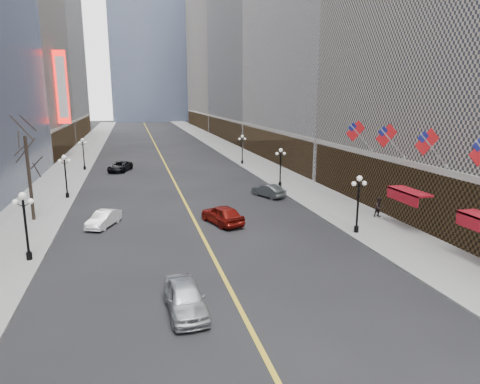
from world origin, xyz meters
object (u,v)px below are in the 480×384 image
car_sb_mid (222,214)px  car_sb_far (268,191)px  car_nb_mid (104,219)px  streetlamp_west_1 (25,219)px  streetlamp_west_3 (83,151)px  car_nb_far (120,166)px  streetlamp_east_3 (242,146)px  car_nb_near (185,298)px  streetlamp_east_2 (280,163)px  streetlamp_west_2 (65,172)px  streetlamp_east_1 (358,198)px

car_sb_mid → car_sb_far: bearing=-147.0°
car_nb_mid → car_sb_mid: (9.69, -1.66, 0.17)m
streetlamp_west_1 → streetlamp_west_3: size_ratio=1.00×
streetlamp_west_3 → car_nb_far: bearing=-20.1°
car_nb_mid → car_nb_far: bearing=113.1°
streetlamp_east_3 → car_nb_near: bearing=-107.8°
streetlamp_west_3 → car_sb_mid: (13.97, -30.75, -2.08)m
streetlamp_west_3 → streetlamp_east_2: bearing=-37.3°
streetlamp_west_1 → car_nb_far: 34.60m
streetlamp_east_2 → car_nb_mid: streetlamp_east_2 is taller
streetlamp_east_2 → streetlamp_west_2: same height
car_nb_near → car_sb_mid: (4.89, 14.41, 0.04)m
streetlamp_west_1 → streetlamp_west_3: same height
car_sb_far → streetlamp_east_1: bearing=77.1°
car_sb_far → streetlamp_west_2: bearing=-35.8°
streetlamp_west_3 → car_nb_mid: streetlamp_west_3 is taller
streetlamp_east_2 → car_sb_far: (-2.80, -4.21, -2.22)m
streetlamp_east_3 → car_nb_far: bearing=-174.4°
streetlamp_east_1 → streetlamp_west_1: 23.60m
streetlamp_east_3 → streetlamp_west_2: same height
streetlamp_west_2 → streetlamp_west_3: size_ratio=1.00×
car_sb_mid → car_sb_far: (6.83, 8.54, -0.14)m
streetlamp_east_3 → streetlamp_west_2: size_ratio=1.00×
streetlamp_east_2 → streetlamp_west_3: 29.68m
car_nb_mid → car_sb_mid: car_sb_mid is taller
streetlamp_west_1 → streetlamp_east_2: bearing=37.3°
streetlamp_east_3 → car_sb_far: size_ratio=1.09×
streetlamp_east_1 → streetlamp_east_3: (0.00, 36.00, 0.00)m
car_sb_mid → car_sb_far: car_sb_mid is taller
streetlamp_east_2 → streetlamp_west_2: size_ratio=1.00×
streetlamp_east_3 → car_nb_near: 47.49m
streetlamp_east_1 → streetlamp_west_2: 29.68m
streetlamp_east_3 → car_nb_mid: bearing=-123.6°
car_nb_near → car_nb_far: size_ratio=0.89×
streetlamp_east_1 → car_nb_near: bearing=-147.8°
streetlamp_west_1 → streetlamp_west_2: same height
streetlamp_east_3 → streetlamp_west_1: bearing=-123.2°
car_nb_near → streetlamp_east_3: bearing=69.5°
streetlamp_east_1 → streetlamp_east_2: 18.00m
streetlamp_west_1 → car_nb_mid: 8.44m
streetlamp_west_3 → car_nb_mid: (4.28, -29.09, -2.25)m
streetlamp_east_2 → car_nb_far: size_ratio=0.87×
streetlamp_east_3 → car_nb_mid: size_ratio=1.14×
streetlamp_west_1 → car_sb_far: 25.06m
streetlamp_west_2 → car_nb_far: (5.00, 16.17, -2.18)m
streetlamp_west_2 → car_nb_far: size_ratio=0.87×
car_sb_far → streetlamp_east_3: bearing=-121.6°
car_nb_far → car_sb_far: (15.80, -20.37, -0.03)m
streetlamp_east_2 → streetlamp_west_1: same height
streetlamp_east_2 → car_nb_far: streetlamp_east_2 is taller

